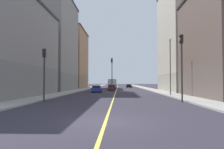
# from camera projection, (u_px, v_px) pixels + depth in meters

# --- Properties ---
(ground_plane) EXTENTS (400.00, 400.00, 0.00)m
(ground_plane) POSITION_uv_depth(u_px,v_px,m) (106.00, 121.00, 11.16)
(ground_plane) COLOR #2E2A36
(ground_plane) RESTS_ON ground
(sidewalk_left) EXTENTS (2.96, 168.00, 0.15)m
(sidewalk_left) POSITION_uv_depth(u_px,v_px,m) (149.00, 89.00, 59.81)
(sidewalk_left) COLOR #9E9B93
(sidewalk_left) RESTS_ON ground
(sidewalk_right) EXTENTS (2.96, 168.00, 0.15)m
(sidewalk_right) POSITION_uv_depth(u_px,v_px,m) (85.00, 89.00, 60.40)
(sidewalk_right) COLOR #9E9B93
(sidewalk_right) RESTS_ON ground
(lane_center_stripe) EXTENTS (0.16, 154.00, 0.01)m
(lane_center_stripe) POSITION_uv_depth(u_px,v_px,m) (117.00, 89.00, 60.10)
(lane_center_stripe) COLOR #E5D14C
(lane_center_stripe) RESTS_ON ground
(building_left_mid) EXTENTS (10.40, 18.09, 22.88)m
(building_left_mid) POSITION_uv_depth(u_px,v_px,m) (189.00, 37.00, 45.86)
(building_left_mid) COLOR #9D9688
(building_left_mid) RESTS_ON ground
(building_right_midblock) EXTENTS (10.40, 17.59, 21.47)m
(building_right_midblock) POSITION_uv_depth(u_px,v_px,m) (50.00, 44.00, 50.22)
(building_right_midblock) COLOR slate
(building_right_midblock) RESTS_ON ground
(building_right_distant) EXTENTS (10.40, 17.82, 18.62)m
(building_right_distant) POSITION_uv_depth(u_px,v_px,m) (69.00, 59.00, 69.50)
(building_right_distant) COLOR #8F6B4F
(building_right_distant) RESTS_ON ground
(traffic_light_left_near) EXTENTS (0.40, 0.32, 6.84)m
(traffic_light_left_near) POSITION_uv_depth(u_px,v_px,m) (182.00, 59.00, 21.95)
(traffic_light_left_near) COLOR #2D2D2D
(traffic_light_left_near) RESTS_ON ground
(traffic_light_right_near) EXTENTS (0.40, 0.32, 5.46)m
(traffic_light_right_near) POSITION_uv_depth(u_px,v_px,m) (44.00, 67.00, 22.39)
(traffic_light_right_near) COLOR #2D2D2D
(traffic_light_right_near) RESTS_ON ground
(traffic_light_median_far) EXTENTS (0.40, 0.32, 6.77)m
(traffic_light_median_far) POSITION_uv_depth(u_px,v_px,m) (112.00, 70.00, 43.28)
(traffic_light_median_far) COLOR #2D2D2D
(traffic_light_median_far) RESTS_ON ground
(street_lamp_left_near) EXTENTS (0.36, 0.36, 8.15)m
(street_lamp_left_near) POSITION_uv_depth(u_px,v_px,m) (170.00, 61.00, 31.16)
(street_lamp_left_near) COLOR #4C4C51
(street_lamp_left_near) RESTS_ON ground
(car_maroon) EXTENTS (1.95, 4.20, 1.35)m
(car_maroon) POSITION_uv_depth(u_px,v_px,m) (112.00, 88.00, 51.64)
(car_maroon) COLOR maroon
(car_maroon) RESTS_ON ground
(car_blue) EXTENTS (1.99, 4.57, 1.32)m
(car_blue) POSITION_uv_depth(u_px,v_px,m) (97.00, 89.00, 42.46)
(car_blue) COLOR #23389E
(car_blue) RESTS_ON ground
(car_black) EXTENTS (1.91, 4.48, 1.18)m
(car_black) POSITION_uv_depth(u_px,v_px,m) (129.00, 86.00, 74.39)
(car_black) COLOR black
(car_black) RESTS_ON ground
(box_truck) EXTENTS (2.55, 7.87, 2.86)m
(box_truck) POSITION_uv_depth(u_px,v_px,m) (112.00, 83.00, 67.86)
(box_truck) COLOR navy
(box_truck) RESTS_ON ground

